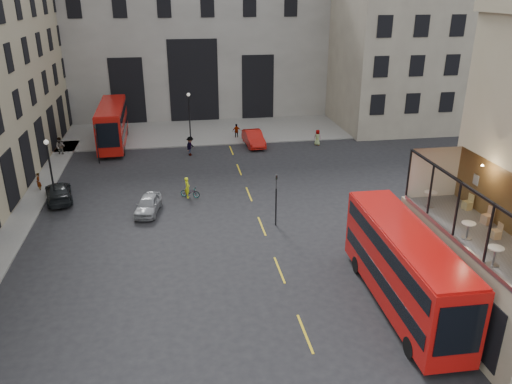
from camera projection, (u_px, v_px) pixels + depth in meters
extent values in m
plane|color=black|center=(344.00, 329.00, 24.59)|extent=(140.00, 140.00, 0.00)
cube|color=black|center=(444.00, 286.00, 24.59)|extent=(0.08, 9.20, 3.00)
cube|color=beige|center=(434.00, 172.00, 27.85)|extent=(3.00, 0.04, 2.90)
cube|color=black|center=(492.00, 180.00, 22.74)|extent=(3.00, 10.00, 0.04)
cube|color=slate|center=(452.00, 237.00, 23.57)|extent=(0.12, 10.00, 0.18)
cube|color=black|center=(461.00, 183.00, 22.53)|extent=(0.12, 10.00, 0.10)
cube|color=beige|center=(476.00, 180.00, 26.37)|extent=(0.04, 0.45, 0.55)
cylinder|color=#FFD899|center=(482.00, 165.00, 24.70)|extent=(0.12, 0.12, 0.05)
cube|color=tan|center=(473.00, 278.00, 24.73)|extent=(3.00, 11.00, 4.50)
cube|color=slate|center=(481.00, 237.00, 23.86)|extent=(3.00, 10.00, 0.10)
cube|color=#9C9991|center=(190.00, 43.00, 64.22)|extent=(34.00, 10.00, 18.00)
cube|color=black|center=(194.00, 81.00, 61.14)|extent=(6.00, 0.12, 10.00)
cube|color=black|center=(128.00, 92.00, 60.29)|extent=(4.00, 0.12, 8.00)
cube|color=black|center=(258.00, 87.00, 62.74)|extent=(4.00, 0.12, 8.00)
cube|color=#A29982|center=(400.00, 38.00, 60.36)|extent=(16.00, 18.00, 20.00)
cube|color=slate|center=(189.00, 131.00, 58.33)|extent=(40.00, 12.00, 0.12)
cylinder|color=black|center=(276.00, 207.00, 34.86)|extent=(0.10, 0.10, 2.80)
imported|color=black|center=(276.00, 182.00, 34.14)|extent=(0.16, 0.20, 1.00)
cylinder|color=black|center=(98.00, 149.00, 47.32)|extent=(0.10, 0.10, 2.80)
imported|color=black|center=(95.00, 130.00, 46.60)|extent=(0.16, 0.20, 1.00)
cylinder|color=black|center=(52.00, 176.00, 37.47)|extent=(0.14, 0.14, 5.00)
cylinder|color=black|center=(56.00, 203.00, 38.33)|extent=(0.36, 0.36, 0.50)
sphere|color=silver|center=(46.00, 142.00, 36.47)|extent=(0.36, 0.36, 0.36)
cylinder|color=black|center=(190.00, 119.00, 53.75)|extent=(0.14, 0.14, 5.00)
cylinder|color=black|center=(191.00, 139.00, 54.61)|extent=(0.36, 0.36, 0.50)
sphere|color=silver|center=(188.00, 95.00, 52.75)|extent=(0.36, 0.36, 0.36)
cube|color=#B80F0C|center=(404.00, 267.00, 25.56)|extent=(2.77, 11.07, 3.90)
cube|color=black|center=(402.00, 276.00, 25.77)|extent=(2.79, 10.47, 0.80)
cube|color=black|center=(406.00, 246.00, 25.11)|extent=(2.79, 10.47, 0.80)
cube|color=#B80F0C|center=(408.00, 232.00, 24.81)|extent=(2.66, 10.84, 0.12)
cylinder|color=black|center=(357.00, 265.00, 29.34)|extent=(0.30, 1.01, 1.00)
cylinder|color=black|center=(394.00, 262.00, 29.64)|extent=(0.30, 1.01, 1.00)
cylinder|color=black|center=(410.00, 348.00, 22.59)|extent=(0.30, 1.01, 1.00)
cylinder|color=black|center=(457.00, 343.00, 22.88)|extent=(0.30, 1.01, 1.00)
cube|color=#A5110B|center=(112.00, 124.00, 52.58)|extent=(2.75, 11.01, 3.88)
cube|color=black|center=(113.00, 129.00, 52.78)|extent=(2.77, 10.41, 0.80)
cube|color=black|center=(111.00, 113.00, 52.12)|extent=(2.77, 10.41, 0.80)
cube|color=#A5110B|center=(110.00, 105.00, 51.83)|extent=(2.64, 10.79, 0.12)
cylinder|color=black|center=(106.00, 132.00, 56.26)|extent=(0.30, 1.00, 1.00)
cylinder|color=black|center=(127.00, 131.00, 56.65)|extent=(0.30, 1.00, 1.00)
cylinder|color=black|center=(100.00, 152.00, 49.60)|extent=(0.30, 1.00, 1.00)
cylinder|color=black|center=(123.00, 151.00, 49.99)|extent=(0.30, 1.00, 1.00)
imported|color=gray|center=(148.00, 205.00, 37.13)|extent=(2.24, 4.06, 1.31)
imported|color=#A9100A|center=(254.00, 138.00, 52.97)|extent=(1.98, 4.97, 1.61)
imported|color=black|center=(59.00, 192.00, 39.28)|extent=(2.95, 5.08, 1.38)
imported|color=gray|center=(190.00, 192.00, 39.99)|extent=(1.70, 1.16, 0.84)
imported|color=#EFFB1A|center=(187.00, 187.00, 39.76)|extent=(0.45, 0.65, 1.72)
imported|color=gray|center=(61.00, 147.00, 49.65)|extent=(1.01, 0.84, 1.90)
imported|color=gray|center=(190.00, 146.00, 49.79)|extent=(1.23, 1.44, 1.94)
imported|color=gray|center=(237.00, 131.00, 55.55)|extent=(0.99, 0.47, 1.64)
imported|color=gray|center=(317.00, 137.00, 53.14)|extent=(0.97, 0.90, 1.67)
imported|color=gray|center=(38.00, 182.00, 41.02)|extent=(0.58, 0.68, 1.58)
cylinder|color=silver|center=(496.00, 248.00, 21.06)|extent=(0.68, 0.68, 0.05)
cylinder|color=slate|center=(494.00, 256.00, 21.22)|extent=(0.09, 0.09, 0.79)
cylinder|color=slate|center=(493.00, 264.00, 21.37)|extent=(0.50, 0.50, 0.03)
cylinder|color=white|center=(469.00, 223.00, 23.36)|extent=(0.65, 0.65, 0.04)
cylinder|color=slate|center=(468.00, 231.00, 23.50)|extent=(0.09, 0.09, 0.76)
cylinder|color=slate|center=(466.00, 238.00, 23.65)|extent=(0.48, 0.48, 0.03)
cylinder|color=beige|center=(431.00, 192.00, 26.78)|extent=(0.68, 0.68, 0.05)
cylinder|color=slate|center=(430.00, 199.00, 26.94)|extent=(0.09, 0.09, 0.80)
cylinder|color=slate|center=(429.00, 206.00, 27.09)|extent=(0.50, 0.50, 0.03)
cube|color=tan|center=(496.00, 234.00, 23.58)|extent=(0.39, 0.39, 0.41)
cube|color=tan|center=(501.00, 227.00, 23.45)|extent=(0.04, 0.39, 0.37)
cube|color=tan|center=(487.00, 219.00, 25.03)|extent=(0.52, 0.52, 0.48)
cube|color=tan|center=(492.00, 211.00, 24.92)|extent=(0.13, 0.44, 0.42)
cube|color=tan|center=(467.00, 205.00, 26.68)|extent=(0.47, 0.47, 0.45)
cube|color=tan|center=(471.00, 198.00, 26.57)|extent=(0.10, 0.42, 0.40)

